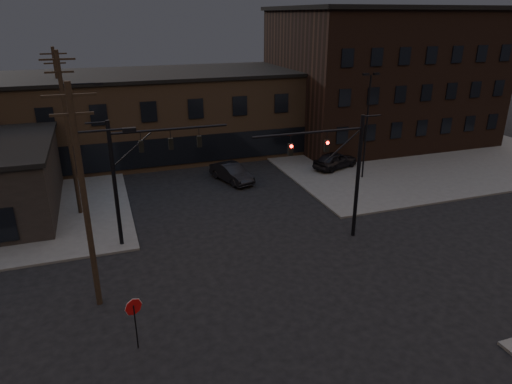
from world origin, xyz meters
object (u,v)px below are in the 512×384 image
at_px(parked_car_lot_a, 335,160).
at_px(traffic_signal_far, 135,168).
at_px(parked_car_lot_b, 375,144).
at_px(traffic_signal_near, 343,166).
at_px(stop_sign, 134,312).
at_px(car_crossing, 232,173).

bearing_deg(parked_car_lot_a, traffic_signal_far, 96.09).
bearing_deg(parked_car_lot_b, traffic_signal_near, 128.01).
xyz_separation_m(stop_sign, car_crossing, (9.89, 19.11, -1.06)).
bearing_deg(traffic_signal_far, stop_sign, -97.32).
relative_size(traffic_signal_near, stop_sign, 3.23).
relative_size(traffic_signal_near, traffic_signal_far, 1.00).
height_order(parked_car_lot_a, car_crossing, parked_car_lot_a).
bearing_deg(traffic_signal_near, car_crossing, 105.37).
distance_m(traffic_signal_near, parked_car_lot_b, 21.92).
height_order(traffic_signal_far, parked_car_lot_b, traffic_signal_far).
xyz_separation_m(traffic_signal_near, car_crossing, (-3.47, 12.62, -4.15)).
distance_m(parked_car_lot_a, car_crossing, 10.04).
bearing_deg(car_crossing, parked_car_lot_b, -4.45).
distance_m(traffic_signal_far, car_crossing, 13.23).
distance_m(traffic_signal_near, stop_sign, 15.17).
distance_m(traffic_signal_far, parked_car_lot_a, 21.11).
xyz_separation_m(traffic_signal_near, traffic_signal_far, (-12.07, 3.50, 0.08)).
distance_m(stop_sign, parked_car_lot_a, 27.55).
bearing_deg(traffic_signal_near, stop_sign, -154.10).
bearing_deg(traffic_signal_near, parked_car_lot_a, 62.35).
distance_m(parked_car_lot_a, parked_car_lot_b, 8.15).
distance_m(traffic_signal_near, traffic_signal_far, 12.57).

